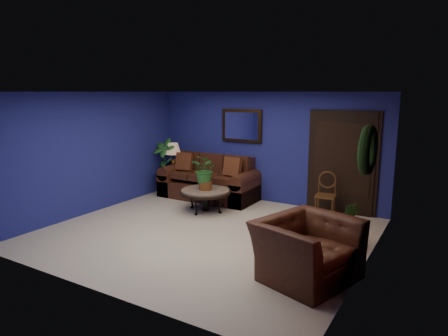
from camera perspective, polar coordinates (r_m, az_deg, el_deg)
The scene contains 18 objects.
floor at distance 7.29m, azimuth -2.62°, elevation -9.20°, with size 5.50×5.50×0.00m, color beige.
wall_back at distance 9.13m, azimuth 5.95°, elevation 2.93°, with size 5.50×0.04×2.50m, color navy.
wall_left at distance 8.76m, azimuth -17.92°, elevation 2.13°, with size 0.04×5.00×2.50m, color navy.
wall_right_brick at distance 5.94m, azimuth 20.06°, elevation -1.97°, with size 0.04×5.00×2.50m, color maroon.
ceiling at distance 6.85m, azimuth -2.80°, elevation 10.84°, with size 5.50×5.00×0.02m, color white.
crown_molding at distance 5.81m, azimuth 20.53°, elevation 9.48°, with size 0.03×5.00×0.14m, color white.
wall_mirror at distance 9.31m, azimuth 2.53°, elevation 6.05°, with size 1.02×0.06×0.77m, color #442A12.
closet_door at distance 8.56m, azimuth 16.54°, elevation 0.65°, with size 1.44×0.06×2.18m, color black.
wreath at distance 5.92m, azimuth 19.86°, elevation 2.43°, with size 0.72×0.72×0.16m, color black.
sofa at distance 9.52m, azimuth -1.99°, elevation -2.25°, with size 2.31×1.00×1.04m.
coffee_table at distance 8.47m, azimuth -2.67°, elevation -3.47°, with size 1.08×1.08×0.46m.
end_table at distance 10.07m, azimuth -7.20°, elevation -1.03°, with size 0.63×0.63×0.57m.
table_lamp at distance 9.97m, azimuth -7.28°, elevation 2.11°, with size 0.39×0.39×0.65m.
side_chair at distance 8.38m, azimuth 14.39°, elevation -3.21°, with size 0.44×0.44×0.91m.
armchair at distance 5.60m, azimuth 11.77°, elevation -11.32°, with size 1.26×1.10×0.82m, color #432113.
coffee_plant at distance 8.36m, azimuth -2.69°, elevation -0.38°, with size 0.62×0.56×0.74m.
floor_plant at distance 6.88m, azimuth 17.35°, elevation -7.62°, with size 0.36×0.30×0.75m.
tall_plant at distance 9.99m, azimuth -8.47°, elevation 0.58°, with size 0.62×0.44×1.38m.
Camera 1 is at (3.77, -5.72, 2.50)m, focal length 32.00 mm.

